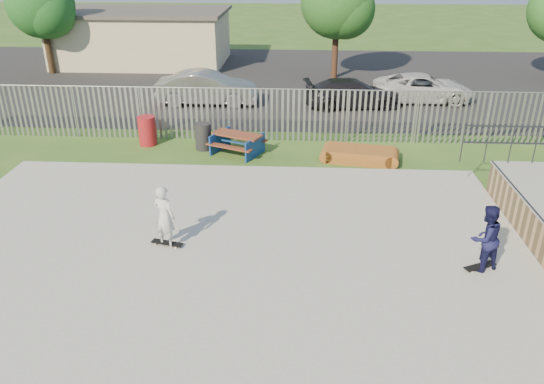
# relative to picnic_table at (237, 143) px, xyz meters

# --- Properties ---
(ground) EXTENTS (120.00, 120.00, 0.00)m
(ground) POSITION_rel_picnic_table_xyz_m (0.35, -7.54, -0.38)
(ground) COLOR #325B1F
(ground) RESTS_ON ground
(concrete_slab) EXTENTS (15.00, 12.00, 0.15)m
(concrete_slab) POSITION_rel_picnic_table_xyz_m (0.35, -7.54, -0.30)
(concrete_slab) COLOR #9D9D98
(concrete_slab) RESTS_ON ground
(fence) EXTENTS (26.04, 16.02, 2.00)m
(fence) POSITION_rel_picnic_table_xyz_m (1.35, -2.95, 0.62)
(fence) COLOR gray
(fence) RESTS_ON ground
(picnic_table) EXTENTS (2.19, 2.03, 0.74)m
(picnic_table) POSITION_rel_picnic_table_xyz_m (0.00, 0.00, 0.00)
(picnic_table) COLOR brown
(picnic_table) RESTS_ON ground
(funbox) EXTENTS (2.38, 1.49, 0.44)m
(funbox) POSITION_rel_picnic_table_xyz_m (4.31, -0.49, -0.15)
(funbox) COLOR brown
(funbox) RESTS_ON ground
(trash_bin_red) EXTENTS (0.65, 0.65, 1.09)m
(trash_bin_red) POSITION_rel_picnic_table_xyz_m (-3.45, 0.73, 0.17)
(trash_bin_red) COLOR maroon
(trash_bin_red) RESTS_ON ground
(trash_bin_grey) EXTENTS (0.59, 0.59, 0.98)m
(trash_bin_grey) POSITION_rel_picnic_table_xyz_m (-1.29, 0.36, 0.11)
(trash_bin_grey) COLOR black
(trash_bin_grey) RESTS_ON ground
(parking_lot) EXTENTS (40.00, 18.00, 0.02)m
(parking_lot) POSITION_rel_picnic_table_xyz_m (0.35, 11.46, -0.37)
(parking_lot) COLOR black
(parking_lot) RESTS_ON ground
(car_silver) EXTENTS (4.65, 1.67, 1.53)m
(car_silver) POSITION_rel_picnic_table_xyz_m (-2.13, 6.26, 0.41)
(car_silver) COLOR #A1A0A5
(car_silver) RESTS_ON parking_lot
(car_dark) EXTENTS (4.61, 2.40, 1.28)m
(car_dark) POSITION_rel_picnic_table_xyz_m (4.57, 6.19, 0.28)
(car_dark) COLOR black
(car_dark) RESTS_ON parking_lot
(car_white) EXTENTS (4.66, 2.18, 1.29)m
(car_white) POSITION_rel_picnic_table_xyz_m (7.99, 7.33, 0.29)
(car_white) COLOR silver
(car_white) RESTS_ON parking_lot
(building) EXTENTS (10.40, 6.40, 3.20)m
(building) POSITION_rel_picnic_table_xyz_m (-7.65, 15.46, 1.23)
(building) COLOR beige
(building) RESTS_ON ground
(tree_left) EXTENTS (3.65, 3.65, 5.64)m
(tree_left) POSITION_rel_picnic_table_xyz_m (-12.21, 12.23, 3.41)
(tree_left) COLOR #3A2817
(tree_left) RESTS_ON ground
(tree_mid) EXTENTS (3.91, 3.91, 6.03)m
(tree_mid) POSITION_rel_picnic_table_xyz_m (4.04, 12.06, 3.69)
(tree_mid) COLOR #44291B
(tree_mid) RESTS_ON ground
(skateboard_a) EXTENTS (0.81, 0.53, 0.08)m
(skateboard_a) POSITION_rel_picnic_table_xyz_m (6.40, -7.34, -0.19)
(skateboard_a) COLOR black
(skateboard_a) RESTS_ON concrete_slab
(skateboard_b) EXTENTS (0.82, 0.39, 0.08)m
(skateboard_b) POSITION_rel_picnic_table_xyz_m (-0.96, -6.73, -0.19)
(skateboard_b) COLOR black
(skateboard_b) RESTS_ON concrete_slab
(skater_navy) EXTENTS (0.96, 0.88, 1.59)m
(skater_navy) POSITION_rel_picnic_table_xyz_m (6.40, -7.34, 0.57)
(skater_navy) COLOR #13143D
(skater_navy) RESTS_ON concrete_slab
(skater_white) EXTENTS (0.68, 0.59, 1.59)m
(skater_white) POSITION_rel_picnic_table_xyz_m (-0.96, -6.73, 0.57)
(skater_white) COLOR silver
(skater_white) RESTS_ON concrete_slab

